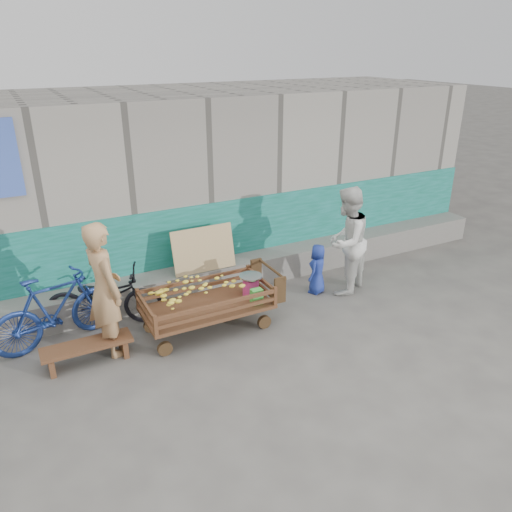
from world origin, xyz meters
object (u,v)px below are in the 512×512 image
bicycle_dark (104,298)px  bicycle_blue (56,309)px  banana_cart (204,296)px  woman (346,241)px  vendor_man (105,289)px  bench (87,349)px  child (317,269)px

bicycle_dark → bicycle_blue: bearing=127.2°
banana_cart → bicycle_blue: bicycle_blue is taller
woman → bicycle_dark: woman is taller
vendor_man → bicycle_dark: (0.09, 0.70, -0.47)m
woman → bicycle_blue: size_ratio=1.03×
woman → vendor_man: bearing=-30.3°
bench → woman: bearing=1.9°
banana_cart → bicycle_dark: bicycle_dark is taller
woman → bicycle_blue: (-4.32, 0.51, -0.36)m
bicycle_dark → bicycle_blue: 0.70m
banana_cart → bicycle_dark: 1.46m
bicycle_blue → vendor_man: bearing=-144.0°
vendor_man → bicycle_blue: 0.86m
banana_cart → child: 2.07m
banana_cart → child: size_ratio=2.33×
banana_cart → bench: bearing=-179.2°
banana_cart → child: (2.05, 0.27, -0.14)m
woman → child: size_ratio=2.11×
vendor_man → bicycle_dark: 0.85m
child → bicycle_blue: bicycle_blue is taller
bench → bicycle_dark: (0.41, 0.85, 0.22)m
woman → child: 0.64m
banana_cart → bench: 1.65m
woman → bicycle_blue: 4.37m
bench → bicycle_dark: bicycle_dark is taller
bench → child: bearing=4.6°
bicycle_blue → bicycle_dark: bearing=-86.1°
vendor_man → bicycle_blue: size_ratio=1.06×
bicycle_dark → child: bearing=-79.3°
child → bicycle_dark: bearing=-42.8°
vendor_man → bicycle_blue: vendor_man is taller
bench → woman: (4.07, 0.13, 0.67)m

